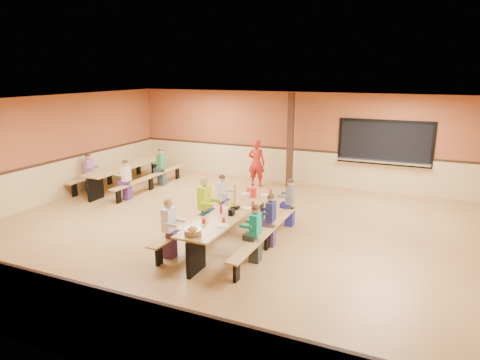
% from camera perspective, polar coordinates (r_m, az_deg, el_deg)
% --- Properties ---
extents(ground, '(12.00, 12.00, 0.00)m').
position_cam_1_polar(ground, '(10.01, -0.12, -7.06)').
color(ground, olive).
rests_on(ground, ground).
extents(room_envelope, '(12.04, 10.04, 3.02)m').
position_cam_1_polar(room_envelope, '(9.78, -0.12, -3.29)').
color(room_envelope, '#9A502C').
rests_on(room_envelope, ground).
extents(kitchen_pass_through, '(2.78, 0.28, 1.38)m').
position_cam_1_polar(kitchen_pass_through, '(13.69, 18.72, 4.50)').
color(kitchen_pass_through, black).
rests_on(kitchen_pass_through, ground).
extents(structural_post, '(0.18, 0.18, 3.00)m').
position_cam_1_polar(structural_post, '(13.68, 6.72, 5.21)').
color(structural_post, '#321A10').
rests_on(structural_post, ground).
extents(cafeteria_table_main, '(1.91, 3.70, 0.74)m').
position_cam_1_polar(cafeteria_table_main, '(9.27, -1.14, -5.38)').
color(cafeteria_table_main, '#A27C40').
rests_on(cafeteria_table_main, ground).
extents(cafeteria_table_second, '(1.91, 3.70, 0.74)m').
position_cam_1_polar(cafeteria_table_second, '(14.19, -14.57, 1.16)').
color(cafeteria_table_second, '#A27C40').
rests_on(cafeteria_table_second, ground).
extents(seated_child_white_left, '(0.37, 0.31, 1.22)m').
position_cam_1_polar(seated_child_white_left, '(8.67, -9.44, -6.42)').
color(seated_child_white_left, white).
rests_on(seated_child_white_left, ground).
extents(seated_adult_yellow, '(0.43, 0.35, 1.33)m').
position_cam_1_polar(seated_adult_yellow, '(9.83, -4.76, -3.40)').
color(seated_adult_yellow, '#B9DC17').
rests_on(seated_adult_yellow, ground).
extents(seated_child_grey_left, '(0.35, 0.29, 1.17)m').
position_cam_1_polar(seated_child_grey_left, '(10.63, -2.38, -2.44)').
color(seated_child_grey_left, silver).
rests_on(seated_child_grey_left, ground).
extents(seated_child_teal_right, '(0.35, 0.28, 1.16)m').
position_cam_1_polar(seated_child_teal_right, '(8.38, 2.07, -7.21)').
color(seated_child_teal_right, '#0E8F6F').
rests_on(seated_child_teal_right, ground).
extents(seated_child_navy_right, '(0.34, 0.28, 1.15)m').
position_cam_1_polar(seated_child_navy_right, '(9.13, 4.11, -5.40)').
color(seated_child_navy_right, navy).
rests_on(seated_child_navy_right, ground).
extents(seated_child_char_right, '(0.35, 0.28, 1.16)m').
position_cam_1_polar(seated_child_char_right, '(10.34, 6.69, -3.04)').
color(seated_child_char_right, '#54595F').
rests_on(seated_child_char_right, ground).
extents(seated_child_purple_sec, '(0.36, 0.29, 1.19)m').
position_cam_1_polar(seated_child_purple_sec, '(14.06, -19.46, 0.96)').
color(seated_child_purple_sec, '#9B6595').
rests_on(seated_child_purple_sec, ground).
extents(seated_child_green_sec, '(0.37, 0.31, 1.22)m').
position_cam_1_polar(seated_child_green_sec, '(14.17, -10.44, 1.72)').
color(seated_child_green_sec, '#2B6F3F').
rests_on(seated_child_green_sec, ground).
extents(seated_child_tan_sec, '(0.35, 0.28, 1.17)m').
position_cam_1_polar(seated_child_tan_sec, '(12.80, -14.89, -0.02)').
color(seated_child_tan_sec, beige).
rests_on(seated_child_tan_sec, ground).
extents(standing_woman, '(0.58, 0.40, 1.53)m').
position_cam_1_polar(standing_woman, '(13.83, 2.21, 2.30)').
color(standing_woman, '#A11E12').
rests_on(standing_woman, ground).
extents(punch_pitcher, '(0.16, 0.16, 0.22)m').
position_cam_1_polar(punch_pitcher, '(10.15, 1.78, -1.70)').
color(punch_pitcher, red).
rests_on(punch_pitcher, cafeteria_table_main).
extents(chip_bowl, '(0.32, 0.32, 0.15)m').
position_cam_1_polar(chip_bowl, '(7.90, -6.31, -6.83)').
color(chip_bowl, orange).
rests_on(chip_bowl, cafeteria_table_main).
extents(napkin_dispenser, '(0.10, 0.14, 0.13)m').
position_cam_1_polar(napkin_dispenser, '(8.90, -1.12, -4.33)').
color(napkin_dispenser, black).
rests_on(napkin_dispenser, cafeteria_table_main).
extents(condiment_mustard, '(0.06, 0.06, 0.17)m').
position_cam_1_polar(condiment_mustard, '(9.28, -1.05, -3.42)').
color(condiment_mustard, yellow).
rests_on(condiment_mustard, cafeteria_table_main).
extents(condiment_ketchup, '(0.06, 0.06, 0.17)m').
position_cam_1_polar(condiment_ketchup, '(9.05, -2.54, -3.90)').
color(condiment_ketchup, '#B2140F').
rests_on(condiment_ketchup, cafeteria_table_main).
extents(table_paddle, '(0.16, 0.16, 0.56)m').
position_cam_1_polar(table_paddle, '(9.28, -0.65, -3.07)').
color(table_paddle, black).
rests_on(table_paddle, cafeteria_table_main).
extents(place_settings, '(0.65, 3.30, 0.11)m').
position_cam_1_polar(place_settings, '(9.18, -1.14, -3.80)').
color(place_settings, beige).
rests_on(place_settings, cafeteria_table_main).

